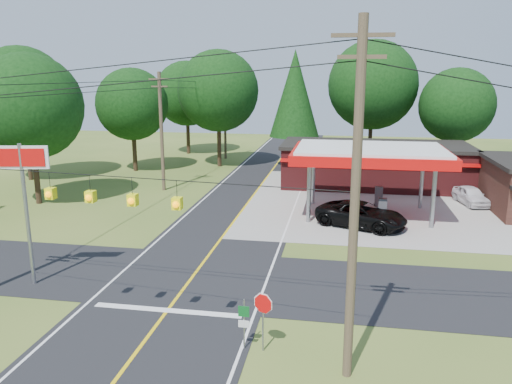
% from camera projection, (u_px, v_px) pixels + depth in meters
% --- Properties ---
extents(ground, '(120.00, 120.00, 0.00)m').
position_uv_depth(ground, '(192.00, 278.00, 24.65)').
color(ground, '#425D21').
rests_on(ground, ground).
extents(main_highway, '(8.00, 120.00, 0.02)m').
position_uv_depth(main_highway, '(192.00, 277.00, 24.65)').
color(main_highway, black).
rests_on(main_highway, ground).
extents(cross_road, '(70.00, 7.00, 0.02)m').
position_uv_depth(cross_road, '(192.00, 277.00, 24.65)').
color(cross_road, black).
rests_on(cross_road, ground).
extents(lane_center_yellow, '(0.15, 110.00, 0.00)m').
position_uv_depth(lane_center_yellow, '(192.00, 277.00, 24.65)').
color(lane_center_yellow, yellow).
rests_on(lane_center_yellow, main_highway).
extents(gas_canopy, '(10.60, 7.40, 4.88)m').
position_uv_depth(gas_canopy, '(370.00, 156.00, 34.64)').
color(gas_canopy, gray).
rests_on(gas_canopy, ground).
extents(convenience_store, '(16.40, 7.55, 3.80)m').
position_uv_depth(convenience_store, '(374.00, 164.00, 44.59)').
color(convenience_store, '#5B1A1C').
rests_on(convenience_store, ground).
extents(utility_pole_near_right, '(1.80, 0.30, 11.50)m').
position_uv_depth(utility_pole_near_right, '(355.00, 203.00, 15.32)').
color(utility_pole_near_right, '#473828').
rests_on(utility_pole_near_right, ground).
extents(utility_pole_far_left, '(1.80, 0.30, 10.00)m').
position_uv_depth(utility_pole_far_left, '(161.00, 130.00, 42.03)').
color(utility_pole_far_left, '#473828').
rests_on(utility_pole_far_left, ground).
extents(utility_pole_north, '(0.30, 0.30, 9.50)m').
position_uv_depth(utility_pole_north, '(225.00, 118.00, 58.18)').
color(utility_pole_north, '#473828').
rests_on(utility_pole_north, ground).
extents(overhead_beacons, '(17.04, 2.04, 1.03)m').
position_uv_depth(overhead_beacons, '(110.00, 179.00, 17.63)').
color(overhead_beacons, black).
rests_on(overhead_beacons, ground).
extents(treeline_backdrop, '(70.27, 51.59, 13.30)m').
position_uv_depth(treeline_backdrop, '(275.00, 100.00, 45.80)').
color(treeline_backdrop, '#332316').
rests_on(treeline_backdrop, ground).
extents(suv_car, '(7.68, 7.68, 1.63)m').
position_uv_depth(suv_car, '(361.00, 215.00, 32.64)').
color(suv_car, black).
rests_on(suv_car, ground).
extents(sedan_car, '(4.76, 4.76, 1.38)m').
position_uv_depth(sedan_car, '(471.00, 196.00, 38.32)').
color(sedan_car, white).
rests_on(sedan_car, ground).
extents(big_stop_sign, '(2.49, 0.57, 6.78)m').
position_uv_depth(big_stop_sign, '(23.00, 182.00, 22.76)').
color(big_stop_sign, gray).
rests_on(big_stop_sign, ground).
extents(octagonal_stop_sign, '(0.74, 0.35, 2.27)m').
position_uv_depth(octagonal_stop_sign, '(263.00, 308.00, 17.75)').
color(octagonal_stop_sign, gray).
rests_on(octagonal_stop_sign, ground).
extents(route_sign_post, '(0.40, 0.09, 1.97)m').
position_uv_depth(route_sign_post, '(244.00, 320.00, 17.98)').
color(route_sign_post, gray).
rests_on(route_sign_post, ground).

